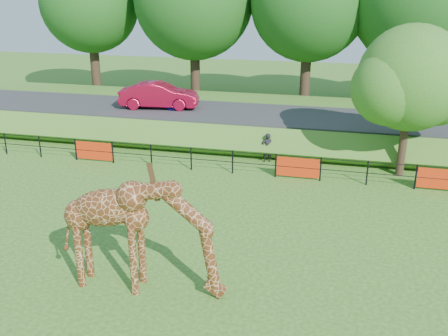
% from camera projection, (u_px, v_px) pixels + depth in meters
% --- Properties ---
extents(ground, '(90.00, 90.00, 0.00)m').
position_uv_depth(ground, '(177.00, 260.00, 15.87)').
color(ground, '#2E5C17').
rests_on(ground, ground).
extents(giraffe, '(4.81, 0.99, 3.42)m').
position_uv_depth(giraffe, '(141.00, 235.00, 13.81)').
color(giraffe, '#572B12').
rests_on(giraffe, ground).
extents(perimeter_fence, '(28.07, 0.10, 1.10)m').
position_uv_depth(perimeter_fence, '(233.00, 162.00, 22.98)').
color(perimeter_fence, black).
rests_on(perimeter_fence, ground).
extents(embankment, '(40.00, 9.00, 1.30)m').
position_uv_depth(embankment, '(260.00, 120.00, 29.78)').
color(embankment, '#2E5C17').
rests_on(embankment, ground).
extents(road, '(40.00, 5.00, 0.12)m').
position_uv_depth(road, '(256.00, 114.00, 28.17)').
color(road, '#323235').
rests_on(road, embankment).
extents(car_blue, '(3.97, 1.68, 1.34)m').
position_uv_depth(car_blue, '(155.00, 95.00, 29.47)').
color(car_blue, '#16139E').
rests_on(car_blue, road).
extents(car_red, '(4.75, 2.27, 1.50)m').
position_uv_depth(car_red, '(159.00, 95.00, 29.14)').
color(car_red, '#B00C2E').
rests_on(car_red, road).
extents(visitor, '(0.62, 0.52, 1.45)m').
position_uv_depth(visitor, '(267.00, 148.00, 24.46)').
color(visitor, black).
rests_on(visitor, ground).
extents(tree_east, '(5.40, 4.71, 6.76)m').
position_uv_depth(tree_east, '(413.00, 82.00, 21.49)').
color(tree_east, '#2F1F15').
rests_on(tree_east, ground).
extents(bg_tree_line, '(37.30, 8.80, 11.82)m').
position_uv_depth(bg_tree_line, '(308.00, 2.00, 33.03)').
color(bg_tree_line, '#2F1F15').
rests_on(bg_tree_line, ground).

